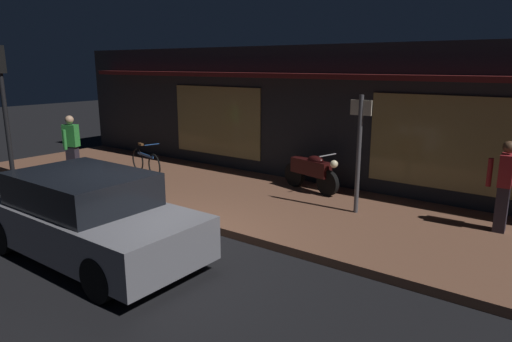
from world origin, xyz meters
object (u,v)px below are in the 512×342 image
Objects in this scene: motorcycle at (312,171)px; bicycle_parked at (146,162)px; person_bystander at (504,185)px; sign_post at (359,147)px; parked_car_near at (88,216)px; person_photographer at (72,145)px; traffic_light_pole at (2,90)px.

motorcycle is 1.03× the size of bicycle_parked.
sign_post is at bearing -167.60° from person_bystander.
parked_car_near is at bearing -122.05° from sign_post.
person_bystander is (8.62, 0.97, 0.52)m from bicycle_parked.
motorcycle reaches higher than bicycle_parked.
bicycle_parked is 0.68× the size of sign_post.
sign_post is (7.36, 1.77, 0.48)m from person_photographer.
parked_car_near reaches higher than motorcycle.
bicycle_parked is at bearing -173.56° from person_bystander.
person_bystander reaches higher than parked_car_near.
person_bystander reaches higher than motorcycle.
person_photographer is (-1.31, -1.36, 0.52)m from bicycle_parked.
bicycle_parked is at bearing -176.14° from sign_post.
sign_post is 5.22m from parked_car_near.
motorcycle is 6.39m from person_photographer.
bicycle_parked is 0.40× the size of parked_car_near.
traffic_light_pole is (-7.21, -3.61, 1.83)m from motorcycle.
person_photographer is 1.00× the size of person_bystander.
person_bystander is 0.70× the size of sign_post.
person_photographer is 2.23m from traffic_light_pole.
motorcycle is at bearing 24.46° from person_photographer.
person_photographer is (-5.81, -2.64, 0.38)m from motorcycle.
bicycle_parked is 0.97× the size of person_bystander.
person_photographer reaches higher than parked_car_near.
sign_post is (-2.57, -0.56, 0.48)m from person_bystander.
bicycle_parked is 6.15m from sign_post.
person_photographer reaches higher than bicycle_parked.
traffic_light_pole is 0.88× the size of parked_car_near.
traffic_light_pole reaches higher than person_photographer.
sign_post is at bearing 57.95° from parked_car_near.
motorcycle is 0.70× the size of sign_post.
sign_post is at bearing 3.86° from bicycle_parked.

